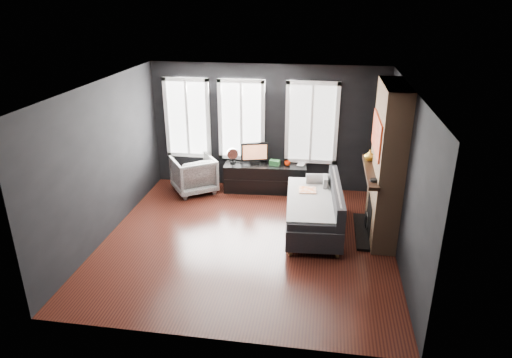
% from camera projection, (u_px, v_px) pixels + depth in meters
% --- Properties ---
extents(floor, '(5.00, 5.00, 0.00)m').
position_uv_depth(floor, '(248.00, 240.00, 8.00)').
color(floor, black).
rests_on(floor, ground).
extents(ceiling, '(5.00, 5.00, 0.00)m').
position_uv_depth(ceiling, '(247.00, 86.00, 6.99)').
color(ceiling, white).
rests_on(ceiling, ground).
extents(wall_back, '(5.00, 0.02, 2.70)m').
position_uv_depth(wall_back, '(267.00, 128.00, 9.78)').
color(wall_back, black).
rests_on(wall_back, ground).
extents(wall_left, '(0.02, 5.00, 2.70)m').
position_uv_depth(wall_left, '(104.00, 161.00, 7.85)').
color(wall_left, black).
rests_on(wall_left, ground).
extents(wall_right, '(0.02, 5.00, 2.70)m').
position_uv_depth(wall_right, '(404.00, 177.00, 7.14)').
color(wall_right, black).
rests_on(wall_right, ground).
extents(windows, '(4.00, 0.16, 1.76)m').
position_uv_depth(windows, '(246.00, 79.00, 9.42)').
color(windows, white).
rests_on(windows, wall_back).
extents(fireplace, '(0.70, 1.62, 2.70)m').
position_uv_depth(fireplace, '(387.00, 163.00, 7.72)').
color(fireplace, '#93724C').
rests_on(fireplace, floor).
extents(sofa, '(1.18, 2.16, 0.90)m').
position_uv_depth(sofa, '(313.00, 207.00, 8.23)').
color(sofa, black).
rests_on(sofa, floor).
extents(stripe_pillow, '(0.09, 0.33, 0.33)m').
position_uv_depth(stripe_pillow, '(325.00, 185.00, 8.67)').
color(stripe_pillow, gray).
rests_on(stripe_pillow, sofa).
extents(armchair, '(1.14, 1.13, 0.87)m').
position_uv_depth(armchair, '(194.00, 173.00, 9.84)').
color(armchair, silver).
rests_on(armchair, floor).
extents(media_console, '(1.80, 0.67, 0.61)m').
position_uv_depth(media_console, '(265.00, 177.00, 9.94)').
color(media_console, black).
rests_on(media_console, floor).
extents(monitor, '(0.61, 0.29, 0.54)m').
position_uv_depth(monitor, '(255.00, 152.00, 9.77)').
color(monitor, black).
rests_on(monitor, media_console).
extents(desk_fan, '(0.31, 0.31, 0.35)m').
position_uv_depth(desk_fan, '(233.00, 156.00, 9.83)').
color(desk_fan, '#A8A8A8').
rests_on(desk_fan, media_console).
extents(mug, '(0.14, 0.12, 0.13)m').
position_uv_depth(mug, '(287.00, 163.00, 9.73)').
color(mug, red).
rests_on(mug, media_console).
extents(book, '(0.15, 0.04, 0.21)m').
position_uv_depth(book, '(298.00, 160.00, 9.78)').
color(book, '#B1A68D').
rests_on(book, media_console).
extents(storage_box, '(0.23, 0.17, 0.11)m').
position_uv_depth(storage_box, '(275.00, 163.00, 9.75)').
color(storage_box, '#286831').
rests_on(storage_box, media_console).
extents(mantel_vase, '(0.23, 0.24, 0.19)m').
position_uv_depth(mantel_vase, '(370.00, 155.00, 8.18)').
color(mantel_vase, gold).
rests_on(mantel_vase, fireplace).
extents(mantel_clock, '(0.16, 0.16, 0.04)m').
position_uv_depth(mantel_clock, '(374.00, 180.00, 7.29)').
color(mantel_clock, black).
rests_on(mantel_clock, fireplace).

